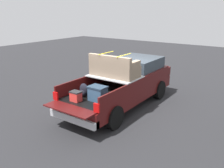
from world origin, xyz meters
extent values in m
plane|color=#262628|center=(0.00, 0.00, 0.00)|extent=(40.00, 40.00, 0.00)
cube|color=#470F0F|center=(0.00, 0.00, 0.62)|extent=(5.50, 1.92, 0.47)
cube|color=black|center=(-1.20, 0.00, 0.87)|extent=(2.80, 1.80, 0.04)
cube|color=#470F0F|center=(-1.20, 0.93, 1.10)|extent=(2.80, 0.06, 0.50)
cube|color=#470F0F|center=(-1.20, -0.93, 1.10)|extent=(2.80, 0.06, 0.50)
cube|color=#470F0F|center=(0.17, 0.00, 1.10)|extent=(0.06, 1.80, 0.50)
cube|color=#470F0F|center=(-2.88, 0.00, 0.87)|extent=(0.55, 1.80, 0.04)
cube|color=#B2B2B7|center=(-0.43, 0.00, 1.37)|extent=(1.25, 1.92, 0.04)
cube|color=#470F0F|center=(1.35, 0.00, 1.10)|extent=(2.30, 1.92, 0.50)
cube|color=#2D3842|center=(1.25, 0.00, 1.59)|extent=(1.94, 1.76, 0.48)
cube|color=#470F0F|center=(2.70, 0.00, 1.04)|extent=(0.40, 1.82, 0.38)
cube|color=#B2B2B7|center=(-2.72, 0.00, 0.50)|extent=(0.24, 1.92, 0.24)
cube|color=red|center=(-2.62, 0.88, 1.03)|extent=(0.06, 0.20, 0.28)
cube|color=red|center=(-2.62, -0.88, 1.03)|extent=(0.06, 0.20, 0.28)
cylinder|color=black|center=(1.75, 0.88, 0.40)|extent=(0.81, 0.30, 0.81)
cylinder|color=black|center=(1.75, -0.88, 0.40)|extent=(0.81, 0.30, 0.81)
cylinder|color=black|center=(-1.75, 0.88, 0.40)|extent=(0.81, 0.30, 0.81)
cylinder|color=black|center=(-1.75, -0.88, 0.40)|extent=(0.81, 0.30, 0.81)
cube|color=#335170|center=(-1.84, -0.30, 1.11)|extent=(0.40, 0.55, 0.45)
cube|color=#23394E|center=(-1.84, -0.30, 1.36)|extent=(0.44, 0.59, 0.05)
ellipsoid|color=#384728|center=(-1.66, 0.04, 1.12)|extent=(0.20, 0.35, 0.45)
ellipsoid|color=#384728|center=(-1.77, 0.04, 1.05)|extent=(0.09, 0.25, 0.20)
ellipsoid|color=black|center=(-1.80, 0.34, 1.13)|extent=(0.20, 0.38, 0.47)
ellipsoid|color=black|center=(-1.91, 0.34, 1.05)|extent=(0.09, 0.26, 0.21)
cube|color=red|center=(-2.30, 0.26, 1.04)|extent=(0.26, 0.34, 0.30)
cube|color=#262628|center=(-2.30, 0.26, 1.21)|extent=(0.28, 0.36, 0.04)
cube|color=#84705B|center=(-0.43, 0.00, 1.60)|extent=(0.86, 1.82, 0.42)
cube|color=#84705B|center=(-0.77, 0.00, 2.01)|extent=(0.16, 1.82, 0.40)
cube|color=#84705B|center=(-0.38, 0.81, 1.92)|extent=(0.62, 0.20, 0.22)
cube|color=#84705B|center=(-0.38, -0.81, 1.92)|extent=(0.62, 0.20, 0.22)
cube|color=yellow|center=(-0.43, 0.41, 2.22)|extent=(0.96, 0.03, 0.02)
cube|color=yellow|center=(-0.43, -0.41, 2.22)|extent=(0.96, 0.03, 0.02)
camera|label=1|loc=(-7.67, -5.01, 3.78)|focal=38.42mm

